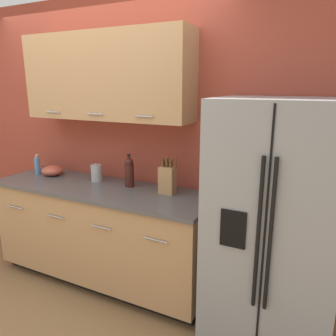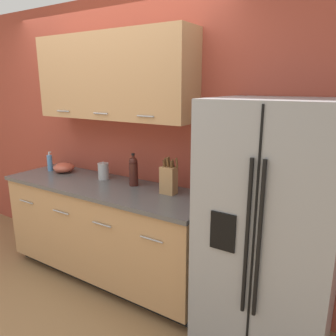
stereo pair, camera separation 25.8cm
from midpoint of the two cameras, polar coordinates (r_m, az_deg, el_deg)
name	(u,v)px [view 2 (the right image)]	position (r m, az deg, el deg)	size (l,w,h in m)	color
ground_plane	(36,309)	(3.12, -19.71, -22.18)	(14.00, 14.00, 0.00)	olive
wall_back	(114,125)	(3.24, -7.10, 7.39)	(10.00, 0.39, 2.60)	#993D2D
counter_unit	(108,230)	(3.20, -8.20, -10.72)	(2.08, 0.64, 0.93)	black
refrigerator	(270,231)	(2.37, 20.40, -10.24)	(0.84, 0.74, 1.74)	gray
knife_block	(169,179)	(2.72, 2.83, -2.01)	(0.14, 0.09, 0.32)	#A87A4C
wine_bottle	(133,171)	(2.94, -3.55, -0.50)	(0.08, 0.08, 0.30)	#3D1914
soap_dispenser	(50,163)	(3.63, -18.00, 0.86)	(0.06, 0.05, 0.21)	#4C7FB2
steel_canister	(103,171)	(3.19, -8.93, -0.56)	(0.11, 0.11, 0.17)	#A3A3A5
mixing_bowl	(64,168)	(3.53, -15.74, 0.05)	(0.21, 0.21, 0.10)	#B24C38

